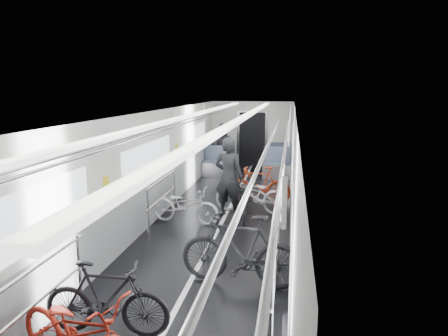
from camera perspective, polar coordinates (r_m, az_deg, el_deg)
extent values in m
cube|color=black|center=(8.44, -0.74, -8.55)|extent=(3.00, 14.00, 0.01)
cube|color=white|center=(7.95, -0.79, 7.93)|extent=(3.00, 14.00, 0.02)
cube|color=silver|center=(8.50, -10.76, -0.21)|extent=(0.02, 14.00, 2.40)
cube|color=silver|center=(7.98, 9.89, -0.93)|extent=(0.02, 14.00, 2.40)
cube|color=silver|center=(14.97, 4.07, 4.87)|extent=(3.00, 0.02, 2.40)
cube|color=white|center=(8.44, -0.74, -8.53)|extent=(0.08, 13.80, 0.01)
cube|color=gray|center=(8.67, -10.39, -5.08)|extent=(0.01, 13.90, 0.90)
cube|color=gray|center=(8.17, 9.50, -6.07)|extent=(0.01, 13.90, 0.90)
cube|color=white|center=(8.46, -10.62, 1.11)|extent=(0.01, 10.80, 0.75)
cube|color=white|center=(7.94, 9.72, 0.49)|extent=(0.01, 10.80, 0.75)
cube|color=white|center=(8.07, -4.66, 7.51)|extent=(0.14, 13.40, 0.05)
cube|color=white|center=(7.87, 3.19, 7.44)|extent=(0.14, 13.40, 0.05)
cube|color=black|center=(14.93, 4.04, 4.09)|extent=(0.95, 0.10, 2.00)
imported|color=red|center=(4.64, -19.95, -21.08)|extent=(1.75, 1.05, 0.87)
imported|color=black|center=(5.08, -16.48, -17.52)|extent=(1.54, 0.49, 0.92)
imported|color=silver|center=(8.66, -5.57, -5.31)|extent=(1.58, 0.73, 0.80)
imported|color=black|center=(5.97, 2.41, -11.59)|extent=(1.86, 0.68, 1.10)
imported|color=#B4B5B9|center=(9.32, 3.87, -3.75)|extent=(1.79, 0.80, 0.91)
imported|color=maroon|center=(10.09, 5.02, -2.43)|extent=(1.61, 0.50, 0.96)
imported|color=black|center=(8.92, 2.91, -4.25)|extent=(0.86, 1.88, 0.95)
imported|color=black|center=(8.96, 0.69, -1.30)|extent=(0.75, 0.57, 1.83)
imported|color=#312D35|center=(14.00, -0.22, 2.99)|extent=(0.96, 0.83, 1.69)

